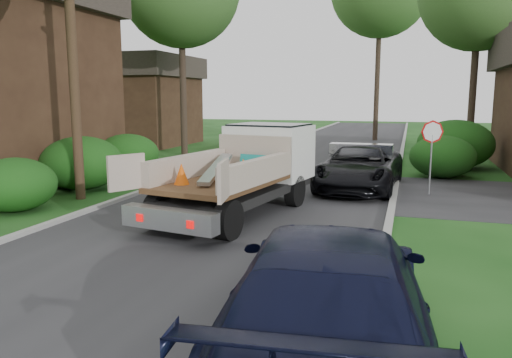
{
  "coord_description": "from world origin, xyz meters",
  "views": [
    {
      "loc": [
        4.5,
        -8.31,
        3.24
      ],
      "look_at": [
        0.87,
        3.45,
        1.2
      ],
      "focal_mm": 35.0,
      "sensor_mm": 36.0,
      "label": 1
    }
  ],
  "objects_px": {
    "utility_pole": "(71,32)",
    "black_pickup": "(360,167)",
    "house_left_far": "(135,99)",
    "flatbed_truck": "(252,164)",
    "navy_suv": "(329,293)",
    "stop_sign": "(432,142)"
  },
  "relations": [
    {
      "from": "utility_pole",
      "to": "black_pickup",
      "type": "distance_m",
      "value": 10.41
    },
    {
      "from": "utility_pole",
      "to": "black_pickup",
      "type": "xyz_separation_m",
      "value": [
        8.34,
        4.4,
        -4.4
      ]
    },
    {
      "from": "utility_pole",
      "to": "house_left_far",
      "type": "relative_size",
      "value": 1.32
    },
    {
      "from": "house_left_far",
      "to": "flatbed_truck",
      "type": "xyz_separation_m",
      "value": [
        13.69,
        -16.77,
        -1.74
      ]
    },
    {
      "from": "utility_pole",
      "to": "navy_suv",
      "type": "distance_m",
      "value": 12.57
    },
    {
      "from": "flatbed_truck",
      "to": "black_pickup",
      "type": "relative_size",
      "value": 1.21
    },
    {
      "from": "utility_pole",
      "to": "house_left_far",
      "type": "xyz_separation_m",
      "value": [
        -8.02,
        17.02,
        -2.12
      ]
    },
    {
      "from": "stop_sign",
      "to": "house_left_far",
      "type": "distance_m",
      "value": 22.81
    },
    {
      "from": "stop_sign",
      "to": "flatbed_truck",
      "type": "distance_m",
      "value": 6.28
    },
    {
      "from": "utility_pole",
      "to": "house_left_far",
      "type": "distance_m",
      "value": 18.93
    },
    {
      "from": "utility_pole",
      "to": "flatbed_truck",
      "type": "bearing_deg",
      "value": 2.54
    },
    {
      "from": "house_left_far",
      "to": "navy_suv",
      "type": "height_order",
      "value": "house_left_far"
    },
    {
      "from": "flatbed_truck",
      "to": "black_pickup",
      "type": "height_order",
      "value": "flatbed_truck"
    },
    {
      "from": "house_left_far",
      "to": "navy_suv",
      "type": "bearing_deg",
      "value": -55.02
    },
    {
      "from": "stop_sign",
      "to": "black_pickup",
      "type": "height_order",
      "value": "stop_sign"
    },
    {
      "from": "black_pickup",
      "to": "navy_suv",
      "type": "relative_size",
      "value": 0.95
    },
    {
      "from": "stop_sign",
      "to": "flatbed_truck",
      "type": "xyz_separation_m",
      "value": [
        -5.01,
        -3.77,
        -0.46
      ]
    },
    {
      "from": "stop_sign",
      "to": "flatbed_truck",
      "type": "bearing_deg",
      "value": -143.04
    },
    {
      "from": "house_left_far",
      "to": "flatbed_truck",
      "type": "distance_m",
      "value": 21.72
    },
    {
      "from": "house_left_far",
      "to": "black_pickup",
      "type": "height_order",
      "value": "house_left_far"
    },
    {
      "from": "utility_pole",
      "to": "flatbed_truck",
      "type": "height_order",
      "value": "utility_pole"
    },
    {
      "from": "stop_sign",
      "to": "house_left_far",
      "type": "bearing_deg",
      "value": 145.19
    }
  ]
}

